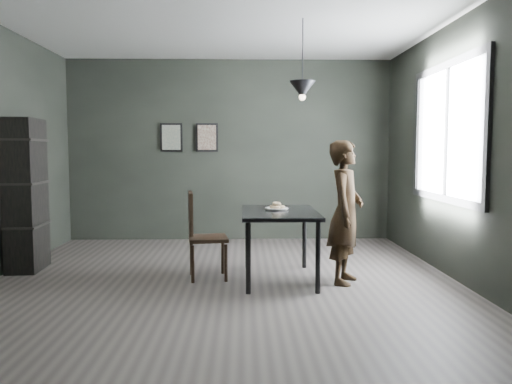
{
  "coord_description": "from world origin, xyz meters",
  "views": [
    {
      "loc": [
        0.22,
        -5.31,
        1.39
      ],
      "look_at": [
        0.35,
        0.05,
        0.95
      ],
      "focal_mm": 35.0,
      "sensor_mm": 36.0,
      "label": 1
    }
  ],
  "objects_px": {
    "pendant_lamp": "(302,90)",
    "white_plate": "(277,209)",
    "shelf_unit": "(26,195)",
    "cafe_table": "(279,218)",
    "wood_chair": "(200,230)",
    "woman": "(345,212)"
  },
  "relations": [
    {
      "from": "pendant_lamp",
      "to": "white_plate",
      "type": "bearing_deg",
      "value": 178.31
    },
    {
      "from": "pendant_lamp",
      "to": "shelf_unit",
      "type": "bearing_deg",
      "value": 172.37
    },
    {
      "from": "white_plate",
      "to": "shelf_unit",
      "type": "distance_m",
      "value": 2.93
    },
    {
      "from": "cafe_table",
      "to": "shelf_unit",
      "type": "xyz_separation_m",
      "value": [
        -2.92,
        0.52,
        0.21
      ]
    },
    {
      "from": "shelf_unit",
      "to": "cafe_table",
      "type": "bearing_deg",
      "value": -13.7
    },
    {
      "from": "shelf_unit",
      "to": "pendant_lamp",
      "type": "xyz_separation_m",
      "value": [
        3.17,
        -0.42,
        1.17
      ]
    },
    {
      "from": "cafe_table",
      "to": "wood_chair",
      "type": "relative_size",
      "value": 1.26
    },
    {
      "from": "shelf_unit",
      "to": "pendant_lamp",
      "type": "distance_m",
      "value": 3.4
    },
    {
      "from": "white_plate",
      "to": "woman",
      "type": "height_order",
      "value": "woman"
    },
    {
      "from": "pendant_lamp",
      "to": "wood_chair",
      "type": "bearing_deg",
      "value": -178.09
    },
    {
      "from": "wood_chair",
      "to": "shelf_unit",
      "type": "distance_m",
      "value": 2.14
    },
    {
      "from": "wood_chair",
      "to": "shelf_unit",
      "type": "xyz_separation_m",
      "value": [
        -2.06,
        0.46,
        0.34
      ]
    },
    {
      "from": "cafe_table",
      "to": "white_plate",
      "type": "relative_size",
      "value": 5.22
    },
    {
      "from": "wood_chair",
      "to": "woman",
      "type": "bearing_deg",
      "value": -15.3
    },
    {
      "from": "woman",
      "to": "wood_chair",
      "type": "distance_m",
      "value": 1.57
    },
    {
      "from": "shelf_unit",
      "to": "white_plate",
      "type": "bearing_deg",
      "value": -11.69
    },
    {
      "from": "woman",
      "to": "wood_chair",
      "type": "xyz_separation_m",
      "value": [
        -1.54,
        0.2,
        -0.21
      ]
    },
    {
      "from": "cafe_table",
      "to": "wood_chair",
      "type": "xyz_separation_m",
      "value": [
        -0.86,
        0.06,
        -0.13
      ]
    },
    {
      "from": "cafe_table",
      "to": "pendant_lamp",
      "type": "distance_m",
      "value": 1.41
    },
    {
      "from": "white_plate",
      "to": "wood_chair",
      "type": "relative_size",
      "value": 0.24
    },
    {
      "from": "woman",
      "to": "shelf_unit",
      "type": "distance_m",
      "value": 3.67
    },
    {
      "from": "white_plate",
      "to": "pendant_lamp",
      "type": "height_order",
      "value": "pendant_lamp"
    }
  ]
}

